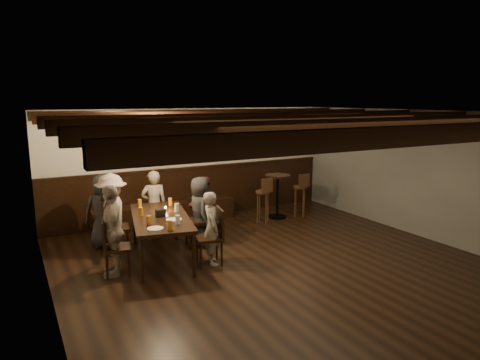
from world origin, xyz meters
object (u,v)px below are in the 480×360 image
person_left_near (112,214)px  person_right_far (212,228)px  person_bench_right (203,207)px  bar_stool_right (300,200)px  person_right_near (200,212)px  chair_right_far (210,247)px  chair_left_near (115,237)px  dining_table (160,220)px  person_left_far (113,230)px  bar_stool_left (263,206)px  chair_right_near (199,230)px  person_bench_left (103,211)px  high_top_table (278,190)px  person_bench_centre (154,205)px  chair_left_far (116,257)px

person_left_near → person_right_far: 1.75m
person_bench_right → bar_stool_right: bearing=-160.9°
person_right_near → person_right_far: bearing=-180.0°
person_right_far → person_bench_right: bearing=-6.3°
chair_right_far → chair_left_near: bearing=58.0°
bar_stool_right → chair_right_far: bearing=-151.0°
dining_table → person_right_near: person_right_near is taller
dining_table → chair_right_far: 0.93m
person_left_far → person_right_far: person_left_far is taller
bar_stool_left → person_right_far: bearing=-145.1°
chair_right_near → person_bench_left: size_ratio=0.74×
high_top_table → person_left_far: bearing=-159.4°
person_bench_right → bar_stool_right: person_bench_right is taller
person_left_far → dining_table: bearing=121.0°
high_top_table → dining_table: bearing=-159.1°
chair_right_near → bar_stool_left: bar_stool_left is taller
person_right_far → bar_stool_right: bearing=-49.2°
dining_table → person_bench_centre: bearing=90.0°
high_top_table → person_bench_centre: bearing=-177.1°
chair_right_far → person_bench_left: size_ratio=0.69×
chair_left_far → person_left_far: 0.43m
chair_left_far → chair_right_far: size_ratio=0.95×
person_bench_left → person_bench_centre: person_bench_centre is taller
dining_table → person_right_near: 0.88m
chair_left_far → person_left_far: size_ratio=0.62×
person_left_far → person_bench_centre: bearing=153.4°
chair_right_near → bar_stool_right: (2.76, 0.72, 0.07)m
person_left_near → person_right_far: person_left_near is taller
bar_stool_left → chair_right_near: bearing=-163.4°
person_left_near → bar_stool_right: 4.23m
chair_left_near → chair_right_far: size_ratio=1.05×
person_left_far → high_top_table: 4.15m
person_bench_centre → person_bench_right: (0.85, -0.33, -0.07)m
bar_stool_right → person_bench_centre: bearing=-179.8°
person_bench_left → person_right_far: size_ratio=1.11×
chair_right_far → person_right_far: size_ratio=0.77×
person_bench_left → person_right_near: person_bench_left is taller
chair_right_far → person_right_near: (0.22, 0.87, 0.35)m
person_right_near → person_right_far: size_ratio=1.07×
person_right_near → bar_stool_left: person_right_near is taller
chair_left_far → bar_stool_right: bar_stool_right is taller
high_top_table → bar_stool_left: size_ratio=0.99×
person_right_near → chair_right_near: bearing=90.0°
chair_left_far → person_bench_left: 1.42m
person_bench_centre → person_bench_right: size_ratio=1.11×
person_bench_left → person_right_near: 1.71m
person_left_near → person_right_far: (1.28, -1.19, -0.10)m
person_right_far → person_left_far: bearing=90.0°
high_top_table → person_right_near: bearing=-158.4°
person_right_far → bar_stool_left: size_ratio=1.20×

